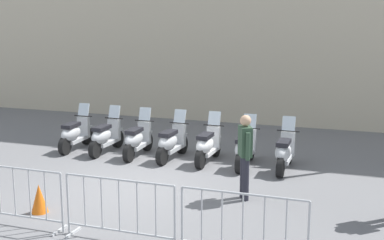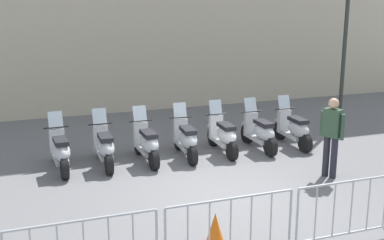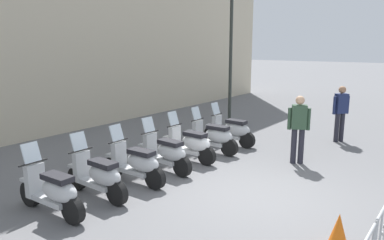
% 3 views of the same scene
% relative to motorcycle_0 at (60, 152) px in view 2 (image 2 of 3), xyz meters
% --- Properties ---
extents(ground_plane, '(120.00, 120.00, 0.00)m').
position_rel_motorcycle_0_xyz_m(ground_plane, '(2.79, -2.56, -0.45)').
color(ground_plane, slate).
extents(motorcycle_0, '(0.56, 1.72, 1.24)m').
position_rel_motorcycle_0_xyz_m(motorcycle_0, '(0.00, 0.00, 0.00)').
color(motorcycle_0, black).
rests_on(motorcycle_0, ground).
extents(motorcycle_1, '(0.56, 1.73, 1.24)m').
position_rel_motorcycle_0_xyz_m(motorcycle_1, '(0.97, -0.08, 0.00)').
color(motorcycle_1, black).
rests_on(motorcycle_1, ground).
extents(motorcycle_2, '(0.56, 1.72, 1.24)m').
position_rel_motorcycle_0_xyz_m(motorcycle_2, '(1.94, -0.17, 0.00)').
color(motorcycle_2, black).
rests_on(motorcycle_2, ground).
extents(motorcycle_3, '(0.59, 1.72, 1.24)m').
position_rel_motorcycle_0_xyz_m(motorcycle_3, '(2.91, -0.21, 0.00)').
color(motorcycle_3, black).
rests_on(motorcycle_3, ground).
extents(motorcycle_4, '(0.56, 1.73, 1.24)m').
position_rel_motorcycle_0_xyz_m(motorcycle_4, '(3.88, -0.25, 0.00)').
color(motorcycle_4, black).
rests_on(motorcycle_4, ground).
extents(motorcycle_5, '(0.56, 1.72, 1.24)m').
position_rel_motorcycle_0_xyz_m(motorcycle_5, '(4.85, -0.35, 0.00)').
color(motorcycle_5, black).
rests_on(motorcycle_5, ground).
extents(motorcycle_6, '(0.56, 1.72, 1.24)m').
position_rel_motorcycle_0_xyz_m(motorcycle_6, '(5.83, -0.40, 0.00)').
color(motorcycle_6, black).
rests_on(motorcycle_6, ground).
extents(barrier_segment_1, '(1.96, 0.53, 1.07)m').
position_rel_motorcycle_0_xyz_m(barrier_segment_1, '(1.63, -5.03, 0.07)').
color(barrier_segment_1, '#B2B5B7').
rests_on(barrier_segment_1, ground).
extents(barrier_segment_2, '(1.96, 0.53, 1.07)m').
position_rel_motorcycle_0_xyz_m(barrier_segment_2, '(3.67, -5.14, 0.07)').
color(barrier_segment_2, '#B2B5B7').
rests_on(barrier_segment_2, ground).
extents(street_lamp, '(0.36, 0.36, 5.05)m').
position_rel_motorcycle_0_xyz_m(street_lamp, '(8.48, 1.09, 2.65)').
color(street_lamp, '#2D332D').
rests_on(street_lamp, ground).
extents(officer_near_row_end, '(0.35, 0.51, 1.73)m').
position_rel_motorcycle_0_xyz_m(officer_near_row_end, '(5.26, -2.59, 0.53)').
color(officer_near_row_end, '#23232D').
rests_on(officer_near_row_end, ground).
extents(traffic_cone, '(0.32, 0.32, 0.55)m').
position_rel_motorcycle_0_xyz_m(traffic_cone, '(1.70, -4.40, -0.18)').
color(traffic_cone, orange).
rests_on(traffic_cone, ground).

